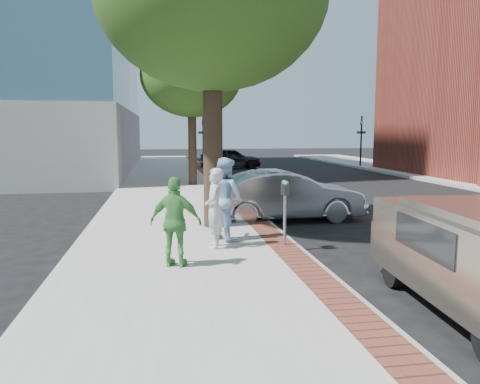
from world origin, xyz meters
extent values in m
plane|color=black|center=(0.00, 0.00, 0.00)|extent=(120.00, 120.00, 0.00)
cube|color=#9E9991|center=(-1.50, 8.00, 0.07)|extent=(5.00, 60.00, 0.15)
cube|color=brown|center=(0.70, 8.00, 0.15)|extent=(0.60, 60.00, 0.01)
cube|color=gray|center=(1.05, 8.00, 0.07)|extent=(0.10, 60.00, 0.15)
cylinder|color=black|center=(0.90, 22.00, 1.90)|extent=(0.12, 0.12, 3.80)
imported|color=black|center=(0.90, 22.00, 3.00)|extent=(0.18, 0.15, 0.90)
cube|color=#1E7238|center=(0.90, 22.00, 2.60)|extent=(0.70, 0.03, 0.18)
cylinder|color=black|center=(12.50, 22.00, 1.90)|extent=(0.12, 0.12, 3.80)
imported|color=black|center=(12.50, 22.00, 3.00)|extent=(0.18, 0.15, 0.90)
cube|color=#1E7238|center=(12.50, 22.00, 2.60)|extent=(0.70, 0.03, 0.18)
cylinder|color=black|center=(-0.60, 1.90, 2.35)|extent=(0.52, 0.52, 4.40)
cylinder|color=black|center=(-0.50, 12.00, 2.08)|extent=(0.40, 0.40, 3.85)
ellipsoid|color=#204413|center=(-0.50, 12.00, 5.32)|extent=(4.80, 4.80, 3.94)
cylinder|color=gray|center=(0.76, -0.50, 0.72)|extent=(0.07, 0.07, 1.15)
cube|color=#2D3030|center=(0.76, -0.59, 1.42)|extent=(0.12, 0.14, 0.24)
cube|color=#2D3030|center=(0.76, -0.41, 1.42)|extent=(0.12, 0.14, 0.24)
sphere|color=#3F8C4C|center=(0.76, -0.59, 1.57)|extent=(0.11, 0.11, 0.11)
sphere|color=#3F8C4C|center=(0.76, -0.41, 1.57)|extent=(0.11, 0.11, 0.11)
imported|color=silver|center=(-0.83, -0.45, 1.03)|extent=(0.51, 0.70, 1.77)
imported|color=#90BADF|center=(-0.48, 0.34, 1.13)|extent=(1.12, 1.20, 1.96)
imported|color=#499945|center=(-1.72, -1.77, 1.01)|extent=(1.09, 0.75, 1.72)
imported|color=#A1A4A8|center=(1.74, 3.09, 0.77)|extent=(4.72, 1.79, 1.54)
imported|color=black|center=(2.94, 22.91, 0.75)|extent=(4.48, 2.03, 1.49)
cube|color=gray|center=(2.79, -2.73, 0.64)|extent=(1.71, 0.93, 0.72)
cylinder|color=black|center=(2.02, -3.17, 0.29)|extent=(0.24, 0.59, 0.57)
cylinder|color=black|center=(3.49, -3.28, 0.29)|extent=(0.24, 0.59, 0.57)
cube|color=black|center=(1.81, -4.36, 1.16)|extent=(0.15, 1.79, 0.49)
cube|color=black|center=(2.82, -2.33, 0.94)|extent=(1.43, 0.12, 0.36)
camera|label=1|loc=(-1.94, -10.55, 2.73)|focal=35.00mm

